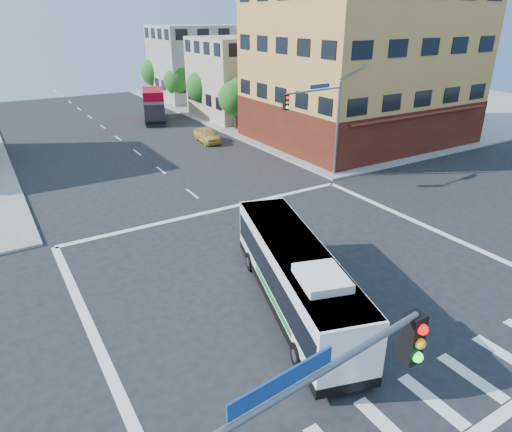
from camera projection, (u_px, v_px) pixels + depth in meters
ground at (306, 279)px, 21.32m from camera, size 120.00×120.00×0.00m
sidewalk_ne at (354, 100)px, 65.26m from camera, size 50.00×50.00×0.15m
corner_building_ne at (360, 77)px, 42.87m from camera, size 18.10×15.44×14.00m
building_east_near at (249, 77)px, 54.10m from camera, size 12.06×10.06×9.00m
building_east_far at (199, 63)px, 64.82m from camera, size 12.06×10.06×10.00m
signal_mast_ne at (321, 113)px, 31.91m from camera, size 7.91×1.13×8.07m
street_tree_a at (237, 96)px, 47.32m from camera, size 3.60×3.60×5.53m
street_tree_b at (203, 85)px, 53.50m from camera, size 3.80×3.80×5.79m
street_tree_c at (177, 80)px, 59.87m from camera, size 3.40×3.40×5.29m
street_tree_d at (156, 71)px, 65.94m from camera, size 4.00×4.00×6.03m
transit_bus at (295, 275)px, 18.67m from camera, size 5.23×10.82×3.14m
box_truck at (154, 106)px, 52.46m from camera, size 4.46×7.86×3.40m
parked_car at (207, 135)px, 43.89m from camera, size 1.87×4.13×1.38m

